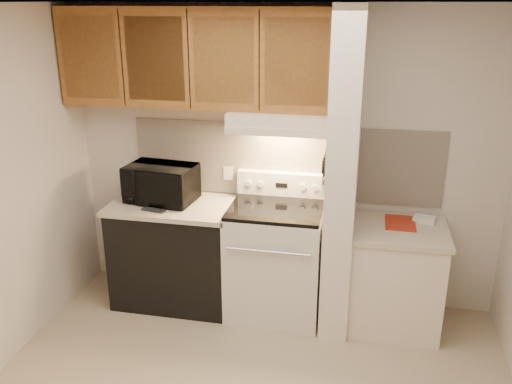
# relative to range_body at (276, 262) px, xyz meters

# --- Properties ---
(ceiling) EXTENTS (3.60, 3.60, 0.00)m
(ceiling) POSITION_rel_range_body_xyz_m (0.00, -1.16, 2.04)
(ceiling) COLOR white
(ceiling) RESTS_ON wall_back
(wall_back) EXTENTS (3.60, 2.50, 0.02)m
(wall_back) POSITION_rel_range_body_xyz_m (0.00, 0.34, 0.79)
(wall_back) COLOR beige
(wall_back) RESTS_ON floor
(backsplash) EXTENTS (2.60, 0.02, 0.63)m
(backsplash) POSITION_rel_range_body_xyz_m (0.00, 0.33, 0.78)
(backsplash) COLOR beige
(backsplash) RESTS_ON wall_back
(range_body) EXTENTS (0.76, 0.65, 0.92)m
(range_body) POSITION_rel_range_body_xyz_m (0.00, 0.00, 0.00)
(range_body) COLOR silver
(range_body) RESTS_ON floor
(oven_window) EXTENTS (0.50, 0.01, 0.30)m
(oven_window) POSITION_rel_range_body_xyz_m (0.00, -0.32, 0.04)
(oven_window) COLOR black
(oven_window) RESTS_ON range_body
(oven_handle) EXTENTS (0.65, 0.02, 0.02)m
(oven_handle) POSITION_rel_range_body_xyz_m (0.00, -0.35, 0.26)
(oven_handle) COLOR silver
(oven_handle) RESTS_ON range_body
(cooktop) EXTENTS (0.74, 0.64, 0.03)m
(cooktop) POSITION_rel_range_body_xyz_m (0.00, 0.00, 0.48)
(cooktop) COLOR black
(cooktop) RESTS_ON range_body
(range_backguard) EXTENTS (0.76, 0.08, 0.20)m
(range_backguard) POSITION_rel_range_body_xyz_m (0.00, 0.28, 0.59)
(range_backguard) COLOR silver
(range_backguard) RESTS_ON range_body
(range_display) EXTENTS (0.10, 0.01, 0.04)m
(range_display) POSITION_rel_range_body_xyz_m (0.00, 0.24, 0.59)
(range_display) COLOR black
(range_display) RESTS_ON range_backguard
(range_knob_left_outer) EXTENTS (0.05, 0.02, 0.05)m
(range_knob_left_outer) POSITION_rel_range_body_xyz_m (-0.28, 0.24, 0.59)
(range_knob_left_outer) COLOR silver
(range_knob_left_outer) RESTS_ON range_backguard
(range_knob_left_inner) EXTENTS (0.05, 0.02, 0.05)m
(range_knob_left_inner) POSITION_rel_range_body_xyz_m (-0.18, 0.24, 0.59)
(range_knob_left_inner) COLOR silver
(range_knob_left_inner) RESTS_ON range_backguard
(range_knob_right_inner) EXTENTS (0.05, 0.02, 0.05)m
(range_knob_right_inner) POSITION_rel_range_body_xyz_m (0.18, 0.24, 0.59)
(range_knob_right_inner) COLOR silver
(range_knob_right_inner) RESTS_ON range_backguard
(range_knob_right_outer) EXTENTS (0.05, 0.02, 0.05)m
(range_knob_right_outer) POSITION_rel_range_body_xyz_m (0.28, 0.24, 0.59)
(range_knob_right_outer) COLOR silver
(range_knob_right_outer) RESTS_ON range_backguard
(dishwasher_front) EXTENTS (1.00, 0.63, 0.87)m
(dishwasher_front) POSITION_rel_range_body_xyz_m (-0.88, 0.01, -0.03)
(dishwasher_front) COLOR black
(dishwasher_front) RESTS_ON floor
(left_countertop) EXTENTS (1.04, 0.67, 0.04)m
(left_countertop) POSITION_rel_range_body_xyz_m (-0.88, 0.01, 0.43)
(left_countertop) COLOR beige
(left_countertop) RESTS_ON dishwasher_front
(spoon_rest) EXTENTS (0.21, 0.10, 0.01)m
(spoon_rest) POSITION_rel_range_body_xyz_m (-0.97, -0.19, 0.46)
(spoon_rest) COLOR black
(spoon_rest) RESTS_ON left_countertop
(teal_jar) EXTENTS (0.12, 0.12, 0.11)m
(teal_jar) POSITION_rel_range_body_xyz_m (-0.83, 0.23, 0.51)
(teal_jar) COLOR #2A5D5E
(teal_jar) RESTS_ON left_countertop
(outlet) EXTENTS (0.08, 0.01, 0.12)m
(outlet) POSITION_rel_range_body_xyz_m (-0.48, 0.32, 0.64)
(outlet) COLOR silver
(outlet) RESTS_ON backsplash
(microwave) EXTENTS (0.60, 0.43, 0.31)m
(microwave) POSITION_rel_range_body_xyz_m (-0.99, 0.04, 0.61)
(microwave) COLOR black
(microwave) RESTS_ON left_countertop
(partition_pillar) EXTENTS (0.22, 0.70, 2.50)m
(partition_pillar) POSITION_rel_range_body_xyz_m (0.51, -0.01, 0.79)
(partition_pillar) COLOR white
(partition_pillar) RESTS_ON floor
(pillar_trim) EXTENTS (0.01, 0.70, 0.04)m
(pillar_trim) POSITION_rel_range_body_xyz_m (0.39, -0.01, 0.84)
(pillar_trim) COLOR #925B28
(pillar_trim) RESTS_ON partition_pillar
(knife_strip) EXTENTS (0.02, 0.42, 0.04)m
(knife_strip) POSITION_rel_range_body_xyz_m (0.39, -0.06, 0.86)
(knife_strip) COLOR black
(knife_strip) RESTS_ON partition_pillar
(knife_blade_a) EXTENTS (0.01, 0.03, 0.16)m
(knife_blade_a) POSITION_rel_range_body_xyz_m (0.38, -0.22, 0.76)
(knife_blade_a) COLOR silver
(knife_blade_a) RESTS_ON knife_strip
(knife_handle_a) EXTENTS (0.02, 0.02, 0.10)m
(knife_handle_a) POSITION_rel_range_body_xyz_m (0.38, -0.21, 0.91)
(knife_handle_a) COLOR black
(knife_handle_a) RESTS_ON knife_strip
(knife_blade_b) EXTENTS (0.01, 0.04, 0.18)m
(knife_blade_b) POSITION_rel_range_body_xyz_m (0.38, -0.14, 0.75)
(knife_blade_b) COLOR silver
(knife_blade_b) RESTS_ON knife_strip
(knife_handle_b) EXTENTS (0.02, 0.02, 0.10)m
(knife_handle_b) POSITION_rel_range_body_xyz_m (0.38, -0.13, 0.91)
(knife_handle_b) COLOR black
(knife_handle_b) RESTS_ON knife_strip
(knife_blade_c) EXTENTS (0.01, 0.04, 0.20)m
(knife_blade_c) POSITION_rel_range_body_xyz_m (0.38, -0.04, 0.74)
(knife_blade_c) COLOR silver
(knife_blade_c) RESTS_ON knife_strip
(knife_handle_c) EXTENTS (0.02, 0.02, 0.10)m
(knife_handle_c) POSITION_rel_range_body_xyz_m (0.38, -0.05, 0.91)
(knife_handle_c) COLOR black
(knife_handle_c) RESTS_ON knife_strip
(knife_blade_d) EXTENTS (0.01, 0.04, 0.16)m
(knife_blade_d) POSITION_rel_range_body_xyz_m (0.38, 0.01, 0.76)
(knife_blade_d) COLOR silver
(knife_blade_d) RESTS_ON knife_strip
(knife_handle_d) EXTENTS (0.02, 0.02, 0.10)m
(knife_handle_d) POSITION_rel_range_body_xyz_m (0.38, 0.03, 0.91)
(knife_handle_d) COLOR black
(knife_handle_d) RESTS_ON knife_strip
(knife_blade_e) EXTENTS (0.01, 0.04, 0.18)m
(knife_blade_e) POSITION_rel_range_body_xyz_m (0.38, 0.11, 0.75)
(knife_blade_e) COLOR silver
(knife_blade_e) RESTS_ON knife_strip
(knife_handle_e) EXTENTS (0.02, 0.02, 0.10)m
(knife_handle_e) POSITION_rel_range_body_xyz_m (0.38, 0.11, 0.91)
(knife_handle_e) COLOR black
(knife_handle_e) RESTS_ON knife_strip
(oven_mitt) EXTENTS (0.03, 0.09, 0.22)m
(oven_mitt) POSITION_rel_range_body_xyz_m (0.38, 0.17, 0.68)
(oven_mitt) COLOR slate
(oven_mitt) RESTS_ON partition_pillar
(right_cab_base) EXTENTS (0.70, 0.60, 0.81)m
(right_cab_base) POSITION_rel_range_body_xyz_m (0.97, -0.01, -0.06)
(right_cab_base) COLOR silver
(right_cab_base) RESTS_ON floor
(right_countertop) EXTENTS (0.74, 0.64, 0.04)m
(right_countertop) POSITION_rel_range_body_xyz_m (0.97, -0.01, 0.37)
(right_countertop) COLOR beige
(right_countertop) RESTS_ON right_cab_base
(red_folder) EXTENTS (0.23, 0.32, 0.01)m
(red_folder) POSITION_rel_range_body_xyz_m (0.98, 0.09, 0.40)
(red_folder) COLOR #A72917
(red_folder) RESTS_ON right_countertop
(white_box) EXTENTS (0.18, 0.14, 0.04)m
(white_box) POSITION_rel_range_body_xyz_m (1.16, 0.17, 0.41)
(white_box) COLOR white
(white_box) RESTS_ON right_countertop
(range_hood) EXTENTS (0.78, 0.44, 0.15)m
(range_hood) POSITION_rel_range_body_xyz_m (0.00, 0.12, 1.17)
(range_hood) COLOR silver
(range_hood) RESTS_ON upper_cabinets
(hood_lip) EXTENTS (0.78, 0.04, 0.06)m
(hood_lip) POSITION_rel_range_body_xyz_m (0.00, -0.08, 1.12)
(hood_lip) COLOR silver
(hood_lip) RESTS_ON range_hood
(upper_cabinets) EXTENTS (2.18, 0.33, 0.77)m
(upper_cabinets) POSITION_rel_range_body_xyz_m (-0.69, 0.17, 1.62)
(upper_cabinets) COLOR #925B28
(upper_cabinets) RESTS_ON wall_back
(cab_door_a) EXTENTS (0.46, 0.01, 0.63)m
(cab_door_a) POSITION_rel_range_body_xyz_m (-1.51, 0.01, 1.62)
(cab_door_a) COLOR #925B28
(cab_door_a) RESTS_ON upper_cabinets
(cab_gap_a) EXTENTS (0.01, 0.01, 0.73)m
(cab_gap_a) POSITION_rel_range_body_xyz_m (-1.23, 0.01, 1.62)
(cab_gap_a) COLOR black
(cab_gap_a) RESTS_ON upper_cabinets
(cab_door_b) EXTENTS (0.46, 0.01, 0.63)m
(cab_door_b) POSITION_rel_range_body_xyz_m (-0.96, 0.01, 1.62)
(cab_door_b) COLOR #925B28
(cab_door_b) RESTS_ON upper_cabinets
(cab_gap_b) EXTENTS (0.01, 0.01, 0.73)m
(cab_gap_b) POSITION_rel_range_body_xyz_m (-0.69, 0.01, 1.62)
(cab_gap_b) COLOR black
(cab_gap_b) RESTS_ON upper_cabinets
(cab_door_c) EXTENTS (0.46, 0.01, 0.63)m
(cab_door_c) POSITION_rel_range_body_xyz_m (-0.42, 0.01, 1.62)
(cab_door_c) COLOR #925B28
(cab_door_c) RESTS_ON upper_cabinets
(cab_gap_c) EXTENTS (0.01, 0.01, 0.73)m
(cab_gap_c) POSITION_rel_range_body_xyz_m (-0.14, 0.01, 1.62)
(cab_gap_c) COLOR black
(cab_gap_c) RESTS_ON upper_cabinets
(cab_door_d) EXTENTS (0.46, 0.01, 0.63)m
(cab_door_d) POSITION_rel_range_body_xyz_m (0.13, 0.01, 1.62)
(cab_door_d) COLOR #925B28
(cab_door_d) RESTS_ON upper_cabinets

